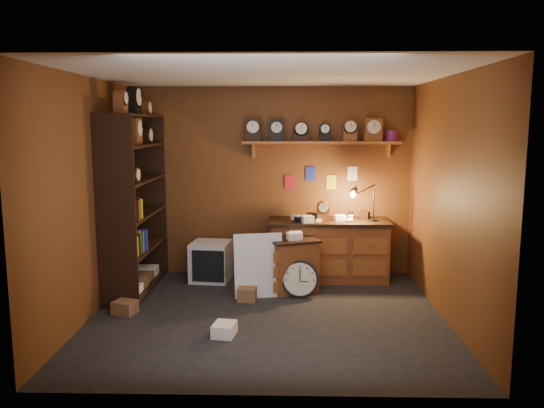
% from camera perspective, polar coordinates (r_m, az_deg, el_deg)
% --- Properties ---
extents(floor, '(4.00, 4.00, 0.00)m').
position_cam_1_polar(floor, '(6.20, -0.51, -11.93)').
color(floor, black).
rests_on(floor, ground).
extents(room_shell, '(4.02, 3.62, 2.71)m').
position_cam_1_polar(room_shell, '(5.93, -0.07, 4.20)').
color(room_shell, brown).
rests_on(room_shell, ground).
extents(shelving_unit, '(0.47, 1.60, 2.58)m').
position_cam_1_polar(shelving_unit, '(7.13, -14.81, 0.88)').
color(shelving_unit, black).
rests_on(shelving_unit, ground).
extents(workbench, '(1.67, 0.66, 1.36)m').
position_cam_1_polar(workbench, '(7.50, 6.11, -4.56)').
color(workbench, brown).
rests_on(workbench, ground).
extents(low_cabinet, '(0.76, 0.71, 0.79)m').
position_cam_1_polar(low_cabinet, '(7.00, 2.18, -6.26)').
color(low_cabinet, brown).
rests_on(low_cabinet, ground).
extents(big_round_clock, '(0.47, 0.16, 0.47)m').
position_cam_1_polar(big_round_clock, '(6.78, 3.01, -8.07)').
color(big_round_clock, black).
rests_on(big_round_clock, ground).
extents(white_panel, '(0.64, 0.29, 0.82)m').
position_cam_1_polar(white_panel, '(6.87, -1.44, -9.86)').
color(white_panel, silver).
rests_on(white_panel, ground).
extents(mini_fridge, '(0.57, 0.59, 0.54)m').
position_cam_1_polar(mini_fridge, '(7.52, -6.60, -6.13)').
color(mini_fridge, silver).
rests_on(mini_fridge, ground).
extents(floor_box_a, '(0.30, 0.27, 0.15)m').
position_cam_1_polar(floor_box_a, '(6.47, -15.54, -10.66)').
color(floor_box_a, brown).
rests_on(floor_box_a, ground).
extents(floor_box_b, '(0.26, 0.29, 0.13)m').
position_cam_1_polar(floor_box_b, '(5.67, -5.15, -13.29)').
color(floor_box_b, white).
rests_on(floor_box_b, ground).
extents(floor_box_c, '(0.24, 0.20, 0.17)m').
position_cam_1_polar(floor_box_c, '(6.67, -2.70, -9.69)').
color(floor_box_c, brown).
rests_on(floor_box_c, ground).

